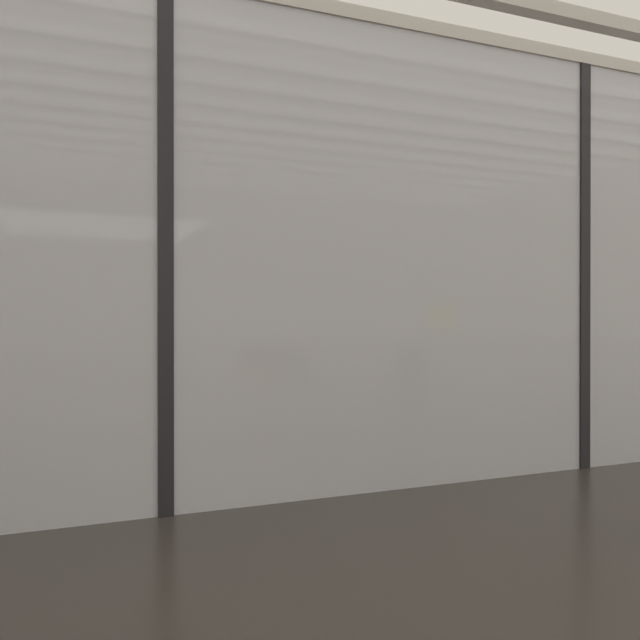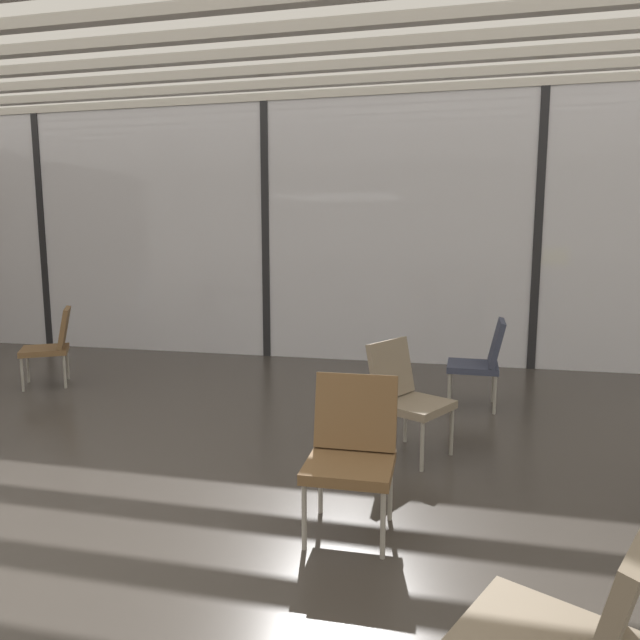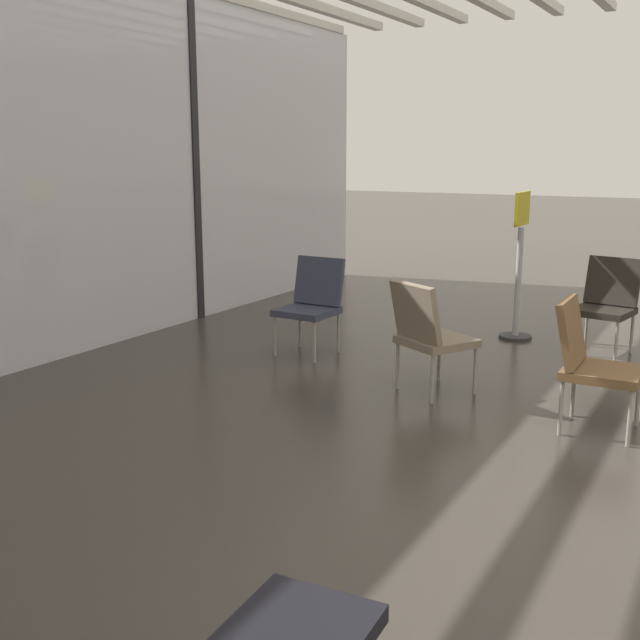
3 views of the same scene
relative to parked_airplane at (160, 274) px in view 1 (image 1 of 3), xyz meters
The scene contains 4 objects.
glass_curtain_wall 5.36m from the parked_airplane, 98.70° to the right, with size 14.00×0.08×3.42m, color silver.
window_mullion_1 5.36m from the parked_airplane, 98.70° to the right, with size 0.10×0.12×3.42m, color black.
window_mullion_2 5.94m from the parked_airplane, 63.05° to the right, with size 0.10×0.12×3.42m, color black.
parked_airplane is the anchor object (origin of this frame).
Camera 1 is at (-0.71, 0.88, 1.28)m, focal length 36.95 mm.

